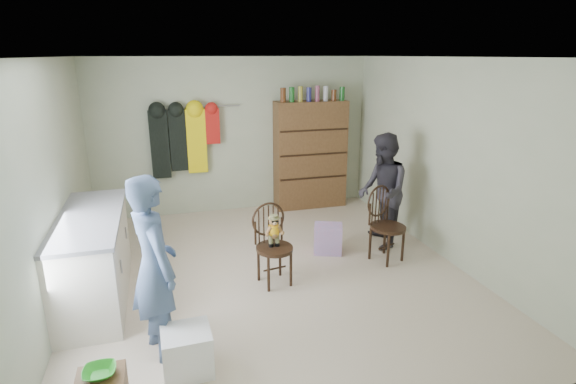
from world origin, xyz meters
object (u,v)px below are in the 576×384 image
object	(u,v)px
chair_far	(385,221)
dresser	(310,154)
counter	(94,258)
chair_front	(273,238)

from	to	relation	value
chair_far	dresser	bearing A→B (deg)	73.44
counter	dresser	xyz separation A→B (m)	(3.20, 2.30, 0.44)
chair_far	dresser	world-z (taller)	dresser
chair_front	dresser	world-z (taller)	dresser
counter	dresser	world-z (taller)	dresser
chair_front	chair_far	size ratio (longest dim) A/B	0.97
chair_far	dresser	distance (m)	2.32
chair_front	dresser	distance (m)	2.82
counter	chair_far	bearing A→B (deg)	0.32
chair_front	dresser	xyz separation A→B (m)	(1.29, 2.48, 0.38)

